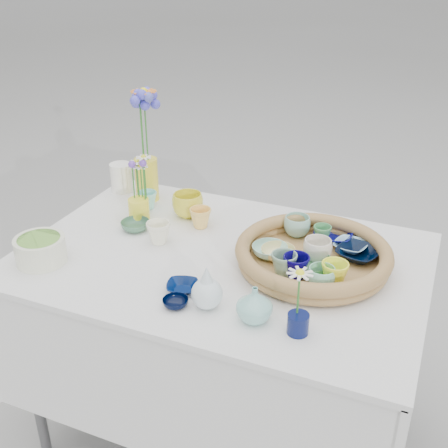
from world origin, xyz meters
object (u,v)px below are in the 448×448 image
at_px(tall_vase_yellow, 147,179).
at_px(wicker_tray, 313,256).
at_px(bud_vase_seafoam, 255,304).
at_px(display_table, 222,431).

bearing_deg(tall_vase_yellow, wicker_tray, -18.59).
relative_size(bud_vase_seafoam, tall_vase_yellow, 0.61).
distance_m(wicker_tray, bud_vase_seafoam, 0.33).
bearing_deg(tall_vase_yellow, display_table, -33.84).
distance_m(display_table, wicker_tray, 0.85).
bearing_deg(display_table, bud_vase_seafoam, -52.34).
relative_size(wicker_tray, tall_vase_yellow, 2.89).
xyz_separation_m(display_table, bud_vase_seafoam, (0.21, -0.27, 0.82)).
height_order(wicker_tray, bud_vase_seafoam, bud_vase_seafoam).
distance_m(display_table, tall_vase_yellow, 0.99).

